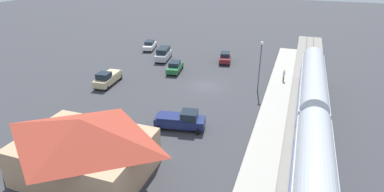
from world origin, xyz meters
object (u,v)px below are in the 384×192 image
sedan_maroon (225,57)px  light_pole_near_platform (260,60)px  suv_silver (163,54)px  sedan_white (150,45)px  pickup_tan (107,78)px  passenger_train (312,126)px  pedestrian_on_platform (284,75)px  pickup_navy (181,120)px  sedan_green (175,67)px  station_building (84,146)px

sedan_maroon → light_pole_near_platform: size_ratio=0.68×
suv_silver → sedan_white: bearing=-44.5°
pickup_tan → sedan_white: 18.58m
passenger_train → sedan_white: 40.20m
light_pole_near_platform → sedan_white: bearing=-30.0°
pickup_tan → light_pole_near_platform: 21.77m
pedestrian_on_platform → pickup_navy: bearing=61.2°
sedan_white → sedan_green: size_ratio=1.02×
passenger_train → sedan_white: size_ratio=8.21×
passenger_train → pickup_tan: bearing=-16.4°
station_building → pedestrian_on_platform: bearing=-117.9°
suv_silver → sedan_green: 6.63m
light_pole_near_platform → passenger_train: bearing=117.3°
pickup_tan → sedan_maroon: 20.81m
suv_silver → passenger_train: bearing=139.2°
passenger_train → suv_silver: size_ratio=7.67×
sedan_maroon → sedan_green: (6.41, 7.59, 0.00)m
pickup_navy → sedan_green: (7.34, -16.22, -0.15)m
pickup_navy → sedan_green: 17.80m
station_building → pickup_navy: station_building is taller
suv_silver → sedan_maroon: bearing=-166.7°
passenger_train → sedan_white: passenger_train is taller
pickup_navy → station_building: bearing=63.8°
pedestrian_on_platform → sedan_green: (16.83, 1.02, -0.40)m
pickup_navy → sedan_maroon: size_ratio=1.18×
pickup_tan → suv_silver: suv_silver is taller
sedan_maroon → suv_silver: (10.68, 2.53, 0.27)m
pedestrian_on_platform → light_pole_near_platform: light_pole_near_platform is taller
sedan_green → sedan_maroon: bearing=-130.2°
pickup_navy → pickup_tan: (14.54, -8.06, 0.00)m
pickup_tan → sedan_white: (2.38, -18.43, -0.15)m
station_building → sedan_maroon: station_building is taller
sedan_green → light_pole_near_platform: light_pole_near_platform is taller
passenger_train → suv_silver: (24.78, -21.37, -1.71)m
pickup_tan → sedan_maroon: (-13.61, -15.74, -0.15)m
pickup_navy → passenger_train: bearing=179.6°
sedan_maroon → suv_silver: size_ratio=0.93×
pickup_tan → sedan_green: size_ratio=1.17×
passenger_train → sedan_green: passenger_train is taller
passenger_train → suv_silver: passenger_train is taller
light_pole_near_platform → pedestrian_on_platform: bearing=-126.7°
sedan_maroon → suv_silver: bearing=13.3°
light_pole_near_platform → pickup_tan: bearing=13.4°
sedan_green → light_pole_near_platform: 14.52m
station_building → suv_silver: (6.78, -31.11, -1.66)m
sedan_maroon → sedan_green: size_ratio=1.01×
pickup_tan → light_pole_near_platform: light_pole_near_platform is taller
station_building → light_pole_near_platform: bearing=-116.1°
suv_silver → light_pole_near_platform: size_ratio=0.73×
pedestrian_on_platform → light_pole_near_platform: 6.12m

